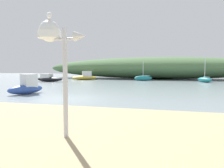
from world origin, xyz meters
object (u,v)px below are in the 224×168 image
sailboat_near_shore (143,78)px  motorboat_far_left (85,77)px  seagull_on_radar (49,15)px  mast_structure (54,40)px  sailboat_far_right (205,80)px  motorboat_outer_mooring (49,78)px  motorboat_inner_mooring (27,87)px

sailboat_near_shore → motorboat_far_left: sailboat_near_shore is taller
seagull_on_radar → motorboat_far_left: bearing=110.7°
mast_structure → motorboat_far_left: 31.59m
sailboat_near_shore → motorboat_far_left: bearing=178.6°
motorboat_far_left → sailboat_near_shore: bearing=-1.4°
sailboat_near_shore → mast_structure: bearing=-87.3°
seagull_on_radar → motorboat_far_left: (-11.10, 29.43, -2.76)m
motorboat_far_left → mast_structure: bearing=-69.1°
sailboat_far_right → seagull_on_radar: bearing=-105.1°
mast_structure → sailboat_near_shore: (-1.39, 29.21, -2.25)m
motorboat_far_left → motorboat_outer_mooring: bearing=-117.7°
mast_structure → motorboat_inner_mooring: (-7.70, 9.25, -2.12)m
sailboat_near_shore → motorboat_far_left: size_ratio=0.66×
seagull_on_radar → sailboat_far_right: (7.49, 27.70, -2.91)m
mast_structure → sailboat_far_right: bearing=75.1°
sailboat_far_right → sailboat_near_shore: 8.88m
motorboat_inner_mooring → motorboat_far_left: size_ratio=0.71×
sailboat_far_right → motorboat_far_left: bearing=174.7°
motorboat_outer_mooring → sailboat_far_right: 22.23m
motorboat_inner_mooring → sailboat_far_right: (15.07, 18.47, -0.17)m
sailboat_far_right → mast_structure: bearing=-104.9°
mast_structure → motorboat_inner_mooring: size_ratio=0.93×
motorboat_outer_mooring → sailboat_near_shore: (13.04, 5.85, -0.04)m
sailboat_near_shore → sailboat_far_right: bearing=-9.6°
motorboat_outer_mooring → motorboat_inner_mooring: bearing=-64.5°
seagull_on_radar → sailboat_near_shore: 29.36m
motorboat_inner_mooring → motorboat_far_left: motorboat_inner_mooring is taller
sailboat_far_right → motorboat_far_left: 18.67m
motorboat_inner_mooring → mast_structure: bearing=-50.2°
mast_structure → motorboat_outer_mooring: (-14.43, 23.36, -2.21)m
sailboat_far_right → sailboat_near_shore: (-8.76, 1.49, 0.04)m
motorboat_outer_mooring → sailboat_near_shore: sailboat_near_shore is taller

